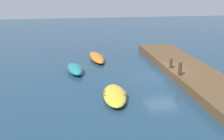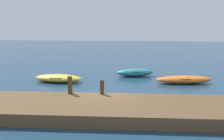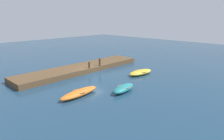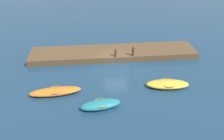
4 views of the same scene
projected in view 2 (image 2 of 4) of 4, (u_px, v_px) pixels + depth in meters
The scene contains 7 objects.
ground_plane at pixel (104, 101), 15.62m from camera, with size 84.00×84.00×0.00m, color navy.
dock_platform at pixel (99, 109), 13.35m from camera, with size 18.32×3.72×0.64m, color brown.
rowboat_orange at pixel (184, 79), 19.85m from camera, with size 4.37×1.56×0.58m.
rowboat_yellow at pixel (58, 78), 20.34m from camera, with size 3.88×1.80×0.57m.
dinghy_teal at pixel (135, 72), 22.26m from camera, with size 3.28×1.63×0.66m.
mooring_post_west at pixel (70, 85), 14.88m from camera, with size 0.26×0.26×1.01m, color #47331E.
mooring_post_mid_west at pixel (102, 87), 14.78m from camera, with size 0.24×0.24×0.83m, color #47331E.
Camera 2 is at (1.49, -14.88, 4.92)m, focal length 41.56 mm.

